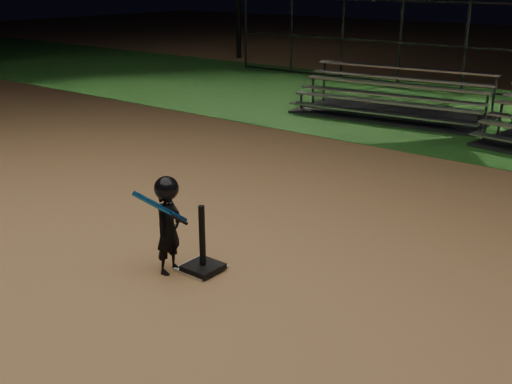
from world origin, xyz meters
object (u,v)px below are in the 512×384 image
(bleacher_left, at_px, (392,107))
(child_batter, at_px, (168,222))
(batting_tee, at_px, (203,258))
(home_plate, at_px, (201,268))

(bleacher_left, bearing_deg, child_batter, -84.47)
(batting_tee, relative_size, bleacher_left, 0.17)
(batting_tee, bearing_deg, home_plate, 150.92)
(batting_tee, distance_m, child_batter, 0.57)
(child_batter, bearing_deg, bleacher_left, 4.28)
(home_plate, distance_m, child_batter, 0.68)
(home_plate, xyz_separation_m, child_batter, (-0.23, -0.26, 0.58))
(child_batter, bearing_deg, home_plate, -48.70)
(batting_tee, height_order, bleacher_left, bleacher_left)
(bleacher_left, bearing_deg, batting_tee, -82.35)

